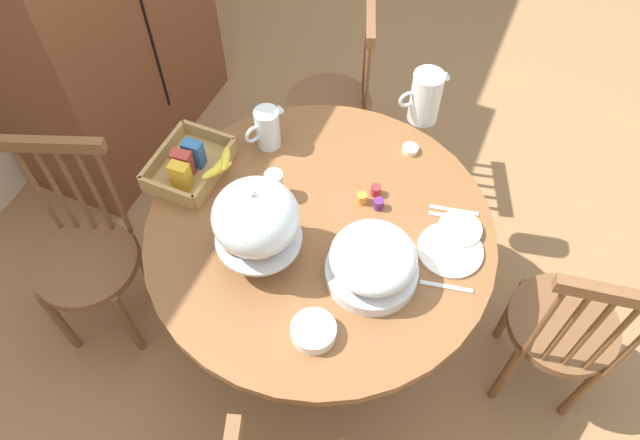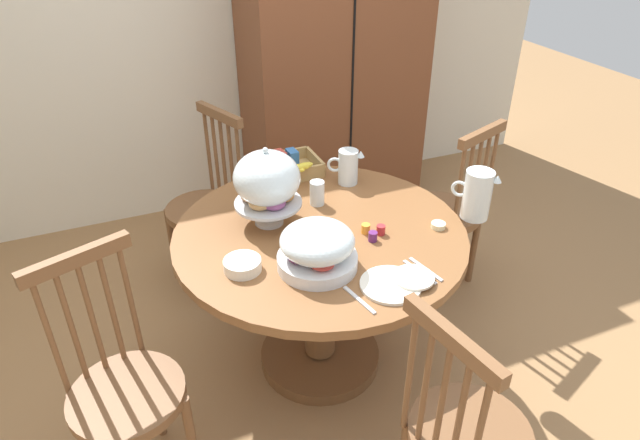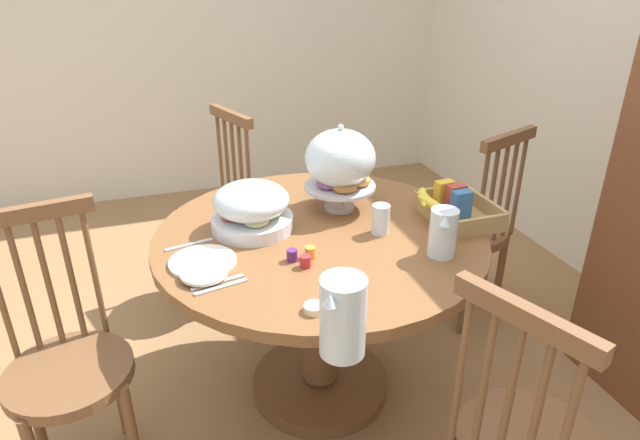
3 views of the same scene
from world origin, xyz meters
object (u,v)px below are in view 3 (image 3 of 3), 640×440
windsor_chair_near_window (469,232)px  fruit_platter_covered (252,208)px  windsor_chair_by_cabinet (214,217)px  windsor_chair_facing_door (68,369)px  china_plate_large (203,262)px  butter_dish (314,308)px  orange_juice_pitcher (343,320)px  cereal_basket (453,207)px  milk_pitcher (443,234)px  dining_table (320,282)px  cereal_bowl (260,194)px  pastry_stand_with_dome (340,162)px  china_plate_small (204,273)px  drinking_glass (381,219)px

windsor_chair_near_window → fruit_platter_covered: windsor_chair_near_window is taller
windsor_chair_by_cabinet → windsor_chair_facing_door: 1.16m
windsor_chair_facing_door → china_plate_large: (-0.04, 0.46, 0.29)m
fruit_platter_covered → butter_dish: bearing=5.6°
orange_juice_pitcher → cereal_basket: (-0.60, 0.68, -0.05)m
orange_juice_pitcher → milk_pitcher: 0.61m
dining_table → windsor_chair_facing_door: 0.91m
fruit_platter_covered → cereal_basket: fruit_platter_covered is taller
windsor_chair_by_cabinet → cereal_bowl: (0.49, 0.14, 0.31)m
pastry_stand_with_dome → china_plate_small: (0.35, -0.58, -0.18)m
orange_juice_pitcher → cereal_basket: orange_juice_pitcher is taller
fruit_platter_covered → cereal_bowl: (-0.26, 0.09, -0.06)m
windsor_chair_near_window → cereal_basket: size_ratio=3.09×
pastry_stand_with_dome → windsor_chair_by_cabinet: bearing=-148.7°
pastry_stand_with_dome → orange_juice_pitcher: bearing=-19.8°
dining_table → china_plate_large: size_ratio=5.49×
windsor_chair_by_cabinet → milk_pitcher: (1.14, 0.61, 0.36)m
pastry_stand_with_dome → cereal_basket: size_ratio=1.09×
china_plate_small → dining_table: bearing=112.0°
pastry_stand_with_dome → drinking_glass: bearing=15.1°
dining_table → cereal_basket: 0.58m
windsor_chair_by_cabinet → orange_juice_pitcher: bearing=4.7°
fruit_platter_covered → cereal_bowl: 0.28m
china_plate_large → drinking_glass: bearing=91.4°
milk_pitcher → cereal_basket: milk_pitcher is taller
dining_table → windsor_chair_near_window: windsor_chair_near_window is taller
fruit_platter_covered → drinking_glass: (0.18, 0.43, -0.03)m
pastry_stand_with_dome → cereal_bowl: bearing=-125.1°
windsor_chair_near_window → fruit_platter_covered: 1.16m
dining_table → windsor_chair_facing_door: size_ratio=1.24×
butter_dish → windsor_chair_facing_door: bearing=-114.9°
windsor_chair_by_cabinet → butter_dish: size_ratio=16.25×
orange_juice_pitcher → china_plate_small: 0.55m
windsor_chair_by_cabinet → butter_dish: windsor_chair_by_cabinet is taller
dining_table → butter_dish: 0.54m
cereal_basket → fruit_platter_covered: bearing=-101.3°
cereal_bowl → butter_dish: (0.83, -0.03, -0.01)m
cereal_basket → cereal_bowl: 0.78m
milk_pitcher → butter_dish: (0.18, -0.51, -0.07)m
windsor_chair_facing_door → butter_dish: (0.34, 0.72, 0.30)m
windsor_chair_near_window → china_plate_large: windsor_chair_near_window is taller
windsor_chair_facing_door → drinking_glass: (-0.05, 1.10, 0.34)m
windsor_chair_near_window → milk_pitcher: (0.59, -0.52, 0.36)m
china_plate_large → butter_dish: butter_dish is taller
china_plate_small → cereal_bowl: cereal_bowl is taller
milk_pitcher → drinking_glass: bearing=-148.4°
windsor_chair_by_cabinet → cereal_basket: windsor_chair_by_cabinet is taller
cereal_basket → windsor_chair_facing_door: bearing=-86.8°
milk_pitcher → butter_dish: bearing=-70.7°
cereal_bowl → windsor_chair_facing_door: bearing=-57.0°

